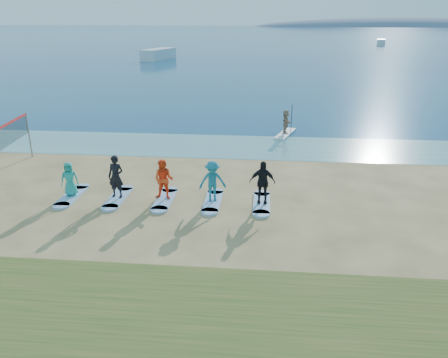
# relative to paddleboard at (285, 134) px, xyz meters

# --- Properties ---
(ground) EXTENTS (600.00, 600.00, 0.00)m
(ground) POSITION_rel_paddleboard_xyz_m (-4.07, -13.58, -0.06)
(ground) COLOR tan
(ground) RESTS_ON ground
(shallow_water) EXTENTS (600.00, 600.00, 0.00)m
(shallow_water) POSITION_rel_paddleboard_xyz_m (-4.07, -3.08, -0.05)
(shallow_water) COLOR teal
(shallow_water) RESTS_ON ground
(ocean) EXTENTS (600.00, 600.00, 0.00)m
(ocean) POSITION_rel_paddleboard_xyz_m (-4.07, 146.42, -0.05)
(ocean) COLOR navy
(ocean) RESTS_ON ground
(island_ridge) EXTENTS (220.00, 56.00, 18.00)m
(island_ridge) POSITION_rel_paddleboard_xyz_m (90.93, 286.42, -0.06)
(island_ridge) COLOR slate
(island_ridge) RESTS_ON ground
(paddleboard) EXTENTS (1.58, 3.07, 0.12)m
(paddleboard) POSITION_rel_paddleboard_xyz_m (0.00, 0.00, 0.00)
(paddleboard) COLOR silver
(paddleboard) RESTS_ON ground
(paddleboarder) EXTENTS (0.58, 1.45, 1.53)m
(paddleboarder) POSITION_rel_paddleboard_xyz_m (0.00, 0.00, 0.82)
(paddleboarder) COLOR tan
(paddleboarder) RESTS_ON paddleboard
(boat_offshore_a) EXTENTS (4.94, 8.21, 1.84)m
(boat_offshore_a) POSITION_rel_paddleboard_xyz_m (-20.38, 49.44, -0.06)
(boat_offshore_a) COLOR silver
(boat_offshore_a) RESTS_ON ground
(boat_offshore_b) EXTENTS (3.10, 5.71, 1.57)m
(boat_offshore_b) POSITION_rel_paddleboard_xyz_m (27.43, 91.09, -0.06)
(boat_offshore_b) COLOR silver
(boat_offshore_b) RESTS_ON ground
(surfboard_0) EXTENTS (0.70, 2.20, 0.09)m
(surfboard_0) POSITION_rel_paddleboard_xyz_m (-9.67, -11.52, -0.01)
(surfboard_0) COLOR #92B6E2
(surfboard_0) RESTS_ON ground
(student_0) EXTENTS (0.83, 0.65, 1.50)m
(student_0) POSITION_rel_paddleboard_xyz_m (-9.67, -11.52, 0.78)
(student_0) COLOR teal
(student_0) RESTS_ON surfboard_0
(surfboard_1) EXTENTS (0.70, 2.20, 0.09)m
(surfboard_1) POSITION_rel_paddleboard_xyz_m (-7.60, -11.52, -0.01)
(surfboard_1) COLOR #92B6E2
(surfboard_1) RESTS_ON ground
(student_1) EXTENTS (0.74, 0.54, 1.86)m
(student_1) POSITION_rel_paddleboard_xyz_m (-7.60, -11.52, 0.96)
(student_1) COLOR black
(student_1) RESTS_ON surfboard_1
(surfboard_2) EXTENTS (0.70, 2.20, 0.09)m
(surfboard_2) POSITION_rel_paddleboard_xyz_m (-5.53, -11.52, -0.01)
(surfboard_2) COLOR #92B6E2
(surfboard_2) RESTS_ON ground
(student_2) EXTENTS (0.90, 0.73, 1.73)m
(student_2) POSITION_rel_paddleboard_xyz_m (-5.53, -11.52, 0.90)
(student_2) COLOR #FF471A
(student_2) RESTS_ON surfboard_2
(surfboard_3) EXTENTS (0.70, 2.20, 0.09)m
(surfboard_3) POSITION_rel_paddleboard_xyz_m (-3.47, -11.52, -0.01)
(surfboard_3) COLOR #92B6E2
(surfboard_3) RESTS_ON ground
(student_3) EXTENTS (1.25, 0.90, 1.75)m
(student_3) POSITION_rel_paddleboard_xyz_m (-3.47, -11.52, 0.90)
(student_3) COLOR #1C728A
(student_3) RESTS_ON surfboard_3
(surfboard_4) EXTENTS (0.70, 2.20, 0.09)m
(surfboard_4) POSITION_rel_paddleboard_xyz_m (-1.40, -11.52, -0.01)
(surfboard_4) COLOR #92B6E2
(surfboard_4) RESTS_ON ground
(student_4) EXTENTS (1.07, 0.45, 1.81)m
(student_4) POSITION_rel_paddleboard_xyz_m (-1.40, -11.52, 0.94)
(student_4) COLOR black
(student_4) RESTS_ON surfboard_4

